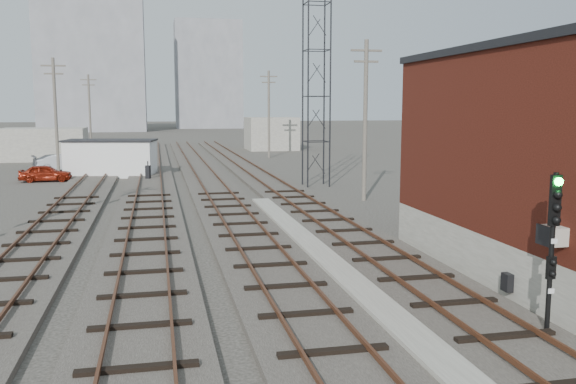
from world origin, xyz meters
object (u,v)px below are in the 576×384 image
object	(u,v)px
car_red	(46,173)
car_grey	(59,162)
site_trailer	(111,158)
switch_stand	(148,172)
signal_mast	(553,244)
car_silver	(65,163)

from	to	relation	value
car_red	car_grey	size ratio (longest dim) A/B	0.83
site_trailer	switch_stand	bearing A→B (deg)	-41.29
switch_stand	signal_mast	bearing A→B (deg)	-51.33
signal_mast	site_trailer	xyz separation A→B (m)	(-12.16, 36.37, -0.82)
car_silver	car_grey	bearing A→B (deg)	23.06
switch_stand	car_silver	distance (m)	11.08
site_trailer	car_grey	bearing A→B (deg)	135.47
signal_mast	car_red	size ratio (longest dim) A/B	1.08
switch_stand	site_trailer	world-z (taller)	site_trailer
car_grey	car_silver	bearing A→B (deg)	-176.36
signal_mast	car_grey	size ratio (longest dim) A/B	0.90
switch_stand	site_trailer	distance (m)	4.65
site_trailer	car_grey	size ratio (longest dim) A/B	1.67
signal_mast	car_red	bearing A→B (deg)	115.87
site_trailer	car_red	xyz separation A→B (m)	(-4.38, -2.27, -0.82)
site_trailer	car_red	world-z (taller)	site_trailer
site_trailer	car_grey	world-z (taller)	site_trailer
car_red	car_silver	distance (m)	7.33
car_red	signal_mast	bearing A→B (deg)	-154.89
switch_stand	car_silver	world-z (taller)	switch_stand
switch_stand	site_trailer	bearing A→B (deg)	150.23
site_trailer	signal_mast	bearing A→B (deg)	-60.33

